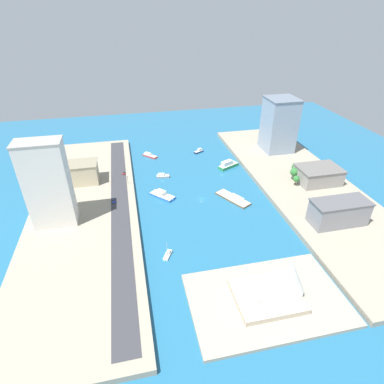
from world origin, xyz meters
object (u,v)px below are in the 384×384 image
object	(u,v)px
warehouse_low_gray	(339,212)
catamaran_blue	(162,195)
tugboat_red	(150,155)
patrol_launch_navy	(199,151)
tower_tall_glass	(279,125)
sailboat_small_white	(168,254)
ferry_green_doubledeck	(228,165)
traffic_light_waterfront	(127,179)
opera_landmark	(273,284)
yacht_sleek_gray	(163,176)
hatchback_blue	(114,200)
carpark_squat_concrete	(318,175)
barge_flat_brown	(233,198)
office_block_beige	(77,173)
pickup_red	(124,173)
hotel_broad_white	(48,185)

from	to	relation	value
warehouse_low_gray	catamaran_blue	bearing A→B (deg)	-30.45
tugboat_red	patrol_launch_navy	xyz separation A→B (m)	(-47.09, 0.57, 0.02)
patrol_launch_navy	tower_tall_glass	size ratio (longest dim) A/B	0.21
sailboat_small_white	ferry_green_doubledeck	xyz separation A→B (m)	(-68.19, -99.21, 1.61)
warehouse_low_gray	traffic_light_waterfront	distance (m)	149.28
sailboat_small_white	opera_landmark	bearing A→B (deg)	136.43
yacht_sleek_gray	opera_landmark	distance (m)	139.34
yacht_sleek_gray	hatchback_blue	size ratio (longest dim) A/B	2.29
yacht_sleek_gray	carpark_squat_concrete	size ratio (longest dim) A/B	0.37
traffic_light_waterfront	barge_flat_brown	bearing A→B (deg)	155.38
patrol_launch_navy	warehouse_low_gray	xyz separation A→B (m)	(-57.60, 132.66, 10.28)
catamaran_blue	yacht_sleek_gray	world-z (taller)	catamaran_blue
tugboat_red	warehouse_low_gray	xyz separation A→B (m)	(-104.69, 133.22, 10.30)
tugboat_red	sailboat_small_white	bearing A→B (deg)	88.44
barge_flat_brown	catamaran_blue	xyz separation A→B (m)	(50.31, -15.49, 0.40)
sailboat_small_white	warehouse_low_gray	world-z (taller)	warehouse_low_gray
patrol_launch_navy	warehouse_low_gray	world-z (taller)	warehouse_low_gray
tower_tall_glass	opera_landmark	xyz separation A→B (m)	(78.11, 161.12, -16.88)
barge_flat_brown	sailboat_small_white	distance (m)	73.83
tower_tall_glass	yacht_sleek_gray	bearing A→B (deg)	13.21
carpark_squat_concrete	opera_landmark	xyz separation A→B (m)	(81.65, 95.23, 1.03)
ferry_green_doubledeck	carpark_squat_concrete	bearing A→B (deg)	141.44
hatchback_blue	ferry_green_doubledeck	bearing A→B (deg)	-157.46
patrol_launch_navy	carpark_squat_concrete	size ratio (longest dim) A/B	0.32
carpark_squat_concrete	tower_tall_glass	world-z (taller)	tower_tall_glass
tugboat_red	traffic_light_waterfront	world-z (taller)	traffic_light_waterfront
patrol_launch_navy	office_block_beige	xyz separation A→B (m)	(106.24, 43.02, 10.37)
catamaran_blue	pickup_red	xyz separation A→B (m)	(26.34, -35.89, 2.99)
barge_flat_brown	warehouse_low_gray	size ratio (longest dim) A/B	0.80
warehouse_low_gray	traffic_light_waterfront	bearing A→B (deg)	-31.94
sailboat_small_white	catamaran_blue	distance (m)	64.10
traffic_light_waterfront	yacht_sleek_gray	bearing A→B (deg)	-158.82
sailboat_small_white	tugboat_red	distance (m)	136.61
tugboat_red	carpark_squat_concrete	world-z (taller)	carpark_squat_concrete
sailboat_small_white	tower_tall_glass	xyz separation A→B (m)	(-121.85, -119.50, 26.84)
yacht_sleek_gray	pickup_red	xyz separation A→B (m)	(31.06, -6.46, 3.10)
ferry_green_doubledeck	office_block_beige	world-z (taller)	office_block_beige
sailboat_small_white	hatchback_blue	xyz separation A→B (m)	(29.08, -58.85, 3.59)
ferry_green_doubledeck	patrol_launch_navy	size ratio (longest dim) A/B	1.98
patrol_launch_navy	tugboat_red	bearing A→B (deg)	-0.69
sailboat_small_white	traffic_light_waterfront	size ratio (longest dim) A/B	1.57
catamaran_blue	tugboat_red	distance (m)	72.72
warehouse_low_gray	patrol_launch_navy	bearing A→B (deg)	-66.53
office_block_beige	tower_tall_glass	xyz separation A→B (m)	(-177.29, -26.53, 16.07)
hotel_broad_white	opera_landmark	xyz separation A→B (m)	(-107.80, 83.42, -20.20)
sailboat_small_white	traffic_light_waterfront	world-z (taller)	sailboat_small_white
patrol_launch_navy	carpark_squat_concrete	xyz separation A→B (m)	(-74.59, 82.39, 8.54)
catamaran_blue	traffic_light_waterfront	bearing A→B (deg)	-37.86
hatchback_blue	pickup_red	size ratio (longest dim) A/B	1.11
sailboat_small_white	traffic_light_waterfront	bearing A→B (deg)	-77.50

